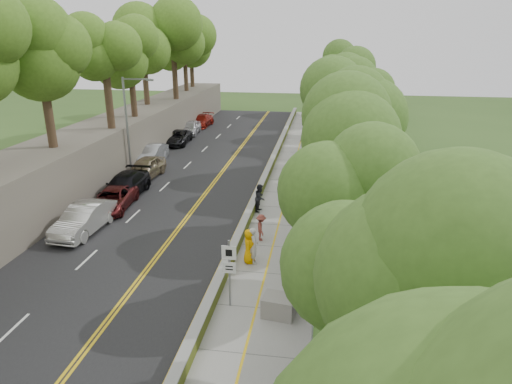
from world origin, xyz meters
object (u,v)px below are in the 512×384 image
(streetlight, at_px, (129,121))
(car_1, at_px, (84,219))
(construction_barrel, at_px, (319,150))
(painter_0, at_px, (249,246))
(person_far, at_px, (305,141))
(concrete_block, at_px, (279,306))
(car_2, at_px, (113,199))
(signpost, at_px, (229,266))

(streetlight, xyz_separation_m, car_1, (1.46, -10.75, -3.77))
(construction_barrel, height_order, car_1, car_1)
(painter_0, distance_m, person_far, 24.33)
(concrete_block, bearing_deg, car_2, 139.58)
(streetlight, bearing_deg, car_2, -78.21)
(construction_barrel, xyz_separation_m, car_2, (-13.30, -16.44, 0.25))
(streetlight, bearing_deg, person_far, 40.38)
(streetlight, bearing_deg, painter_0, -48.06)
(construction_barrel, bearing_deg, car_2, -128.97)
(painter_0, bearing_deg, concrete_block, -158.31)
(car_1, height_order, person_far, person_far)
(car_2, bearing_deg, painter_0, -35.69)
(streetlight, distance_m, painter_0, 17.86)
(car_1, xyz_separation_m, person_far, (11.80, 22.03, 0.06))
(concrete_block, relative_size, painter_0, 0.72)
(streetlight, height_order, construction_barrel, streetlight)
(car_1, height_order, painter_0, painter_0)
(signpost, height_order, person_far, signpost)
(construction_barrel, bearing_deg, signpost, -97.00)
(construction_barrel, height_order, car_2, car_2)
(streetlight, relative_size, painter_0, 4.40)
(painter_0, bearing_deg, streetlight, 39.38)
(construction_barrel, bearing_deg, person_far, 129.14)
(construction_barrel, height_order, person_far, person_far)
(signpost, bearing_deg, construction_barrel, 83.00)
(signpost, relative_size, car_1, 0.62)
(painter_0, relative_size, person_far, 1.04)
(car_2, bearing_deg, signpost, -50.18)
(concrete_block, xyz_separation_m, painter_0, (-1.98, 4.40, 0.47))
(signpost, height_order, construction_barrel, signpost)
(streetlight, distance_m, car_2, 8.16)
(streetlight, bearing_deg, signpost, -55.92)
(signpost, bearing_deg, streetlight, 124.08)
(signpost, distance_m, person_far, 28.37)
(construction_barrel, relative_size, car_1, 0.17)
(concrete_block, bearing_deg, person_far, 90.80)
(car_1, bearing_deg, signpost, -29.16)
(concrete_block, relative_size, car_2, 0.27)
(construction_barrel, bearing_deg, streetlight, -147.41)
(construction_barrel, distance_m, painter_0, 22.65)
(concrete_block, distance_m, car_2, 16.03)
(signpost, bearing_deg, concrete_block, -10.03)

